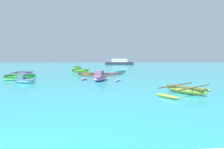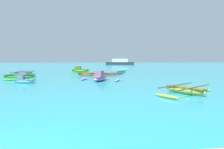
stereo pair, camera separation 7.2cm
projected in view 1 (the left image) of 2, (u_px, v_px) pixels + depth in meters
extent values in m
ellipsoid|color=#24C697|center=(121.00, 72.00, 28.32)|extent=(2.27, 2.48, 0.33)
cube|color=#207A60|center=(121.00, 71.00, 28.31)|extent=(2.11, 2.30, 0.08)
ellipsoid|color=#9C8BC3|center=(23.00, 73.00, 25.02)|extent=(2.93, 1.07, 0.37)
cube|color=slate|center=(23.00, 72.00, 25.01)|extent=(2.70, 1.01, 0.08)
cylinder|color=brown|center=(28.00, 72.00, 24.95)|extent=(0.63, 3.81, 0.07)
cylinder|color=brown|center=(19.00, 72.00, 25.05)|extent=(0.63, 3.81, 0.07)
ellipsoid|color=#9C8BC3|center=(31.00, 73.00, 26.94)|extent=(2.03, 0.49, 0.20)
ellipsoid|color=#9C8BC3|center=(15.00, 75.00, 23.12)|extent=(2.03, 0.49, 0.20)
ellipsoid|color=#82C0DF|center=(24.00, 81.00, 15.86)|extent=(2.25, 1.03, 0.35)
cube|color=slate|center=(24.00, 80.00, 15.84)|extent=(2.08, 0.97, 0.08)
cube|color=slate|center=(21.00, 77.00, 15.88)|extent=(0.70, 0.55, 0.38)
ellipsoid|color=#DD95DC|center=(101.00, 78.00, 17.74)|extent=(1.87, 2.96, 0.50)
cube|color=gray|center=(101.00, 76.00, 17.72)|extent=(1.75, 2.74, 0.08)
cube|color=gray|center=(99.00, 73.00, 17.35)|extent=(0.97, 1.01, 0.55)
cylinder|color=brown|center=(103.00, 75.00, 18.32)|extent=(3.44, 1.47, 0.07)
cylinder|color=brown|center=(98.00, 76.00, 17.11)|extent=(3.44, 1.47, 0.07)
ellipsoid|color=#DD95DC|center=(84.00, 79.00, 18.32)|extent=(0.82, 1.62, 0.20)
ellipsoid|color=#DD95DC|center=(118.00, 80.00, 17.18)|extent=(0.82, 1.62, 0.20)
ellipsoid|color=olive|center=(87.00, 74.00, 23.00)|extent=(2.80, 1.46, 0.43)
cube|color=brown|center=(87.00, 73.00, 22.98)|extent=(2.58, 1.37, 0.08)
ellipsoid|color=#93A73B|center=(185.00, 90.00, 10.94)|extent=(1.86, 2.43, 0.46)
cube|color=#5D682D|center=(185.00, 87.00, 10.92)|extent=(1.73, 2.24, 0.08)
cylinder|color=brown|center=(195.00, 87.00, 10.46)|extent=(3.24, 2.24, 0.07)
cylinder|color=brown|center=(177.00, 85.00, 11.38)|extent=(3.24, 2.24, 0.07)
ellipsoid|color=#93A73B|center=(200.00, 89.00, 12.15)|extent=(1.02, 1.36, 0.20)
ellipsoid|color=#93A73B|center=(167.00, 96.00, 9.75)|extent=(1.02, 1.36, 0.20)
ellipsoid|color=green|center=(20.00, 77.00, 19.37)|extent=(3.57, 0.79, 0.49)
cube|color=#2D7132|center=(19.00, 75.00, 19.35)|extent=(3.29, 0.75, 0.08)
cylinder|color=brown|center=(27.00, 74.00, 19.47)|extent=(0.33, 3.18, 0.07)
cylinder|color=brown|center=(12.00, 74.00, 19.22)|extent=(0.33, 3.18, 0.07)
ellipsoid|color=green|center=(24.00, 77.00, 20.95)|extent=(2.31, 0.39, 0.20)
ellipsoid|color=green|center=(14.00, 80.00, 17.81)|extent=(2.31, 0.39, 0.20)
ellipsoid|color=#C67FA1|center=(111.00, 73.00, 25.24)|extent=(3.73, 1.67, 0.28)
cube|color=#795265|center=(111.00, 73.00, 25.23)|extent=(3.44, 1.56, 0.08)
ellipsoid|color=#67B826|center=(80.00, 71.00, 29.57)|extent=(3.22, 1.17, 0.49)
cube|color=#457221|center=(80.00, 69.00, 29.55)|extent=(2.97, 1.10, 0.08)
cube|color=#457221|center=(78.00, 68.00, 29.56)|extent=(0.96, 0.69, 0.54)
cube|color=#2D333D|center=(119.00, 63.00, 68.71)|extent=(11.01, 2.42, 1.10)
cube|color=white|center=(119.00, 60.00, 68.61)|extent=(6.05, 2.06, 1.32)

